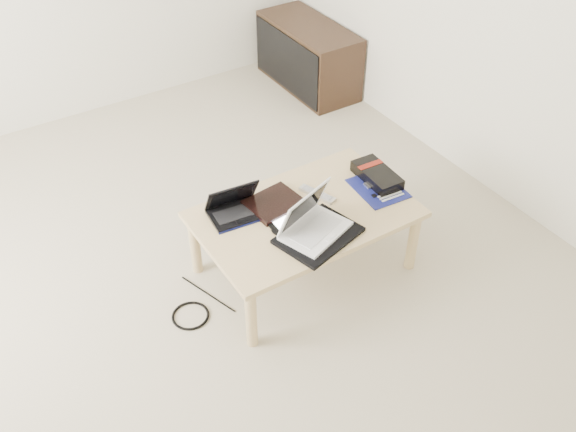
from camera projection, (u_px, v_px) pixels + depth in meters
ground at (184, 280)px, 3.47m from camera, size 4.00×4.00×0.00m
coffee_table at (305, 219)px, 3.31m from camera, size 1.10×0.70×0.40m
media_cabinet at (307, 56)px, 4.97m from camera, size 0.41×0.90×0.50m
book at (274, 203)px, 3.32m from camera, size 0.30×0.26×0.03m
netbook at (235, 208)px, 3.25m from camera, size 0.29×0.22×0.18m
tablet at (291, 217)px, 3.24m from camera, size 0.27×0.21×0.01m
remote at (317, 194)px, 3.38m from camera, size 0.12×0.22×0.02m
neoprene_sleeve at (318, 235)px, 3.13m from camera, size 0.45×0.37×0.02m
white_laptop at (312, 223)px, 3.12m from camera, size 0.38×0.32×0.23m
motherboard at (378, 188)px, 3.43m from camera, size 0.26×0.31×0.01m
gpu_box at (377, 175)px, 3.47m from camera, size 0.16×0.30×0.07m
cable_coil at (281, 229)px, 3.17m from camera, size 0.13×0.13×0.01m
floor_cable_coil at (191, 316)px, 3.27m from camera, size 0.21×0.21×0.01m
floor_cable_trail at (208, 294)px, 3.38m from camera, size 0.13×0.37×0.01m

